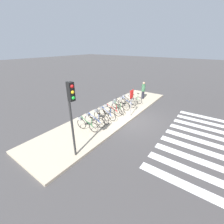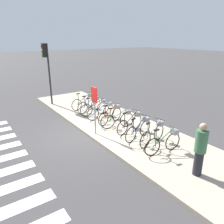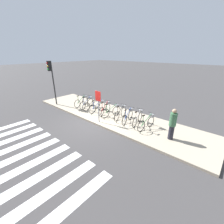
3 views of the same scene
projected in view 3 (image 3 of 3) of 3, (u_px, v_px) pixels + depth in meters
The scene contains 15 objects.
ground_plane at pixel (93, 124), 9.57m from camera, with size 120.00×120.00×0.00m, color #423F3F.
sidewalk at pixel (110, 115), 10.71m from camera, with size 13.56×3.32×0.12m.
parked_bicycle_0 at pixel (82, 101), 12.26m from camera, with size 0.46×1.55×0.96m.
parked_bicycle_1 at pixel (87, 102), 11.87m from camera, with size 0.46×1.54×0.96m.
parked_bicycle_2 at pixel (93, 104), 11.45m from camera, with size 0.49×1.53×0.96m.
parked_bicycle_3 at pixel (98, 106), 11.06m from camera, with size 0.46×1.55×0.96m.
parked_bicycle_4 at pixel (105, 108), 10.68m from camera, with size 0.52×1.52×0.96m.
parked_bicycle_5 at pixel (112, 110), 10.23m from camera, with size 0.62×1.49×0.96m.
parked_bicycle_6 at pixel (121, 112), 9.94m from camera, with size 0.46×1.54×0.96m.
parked_bicycle_7 at pixel (128, 116), 9.41m from camera, with size 0.48×1.53×0.96m.
parked_bicycle_8 at pixel (138, 117), 9.12m from camera, with size 0.49×1.53×0.96m.
parked_bicycle_9 at pixel (147, 122), 8.56m from camera, with size 0.46×1.55×0.96m.
pedestrian at pixel (172, 124), 7.37m from camera, with size 0.34×0.34×1.63m.
traffic_light at pixel (51, 74), 11.76m from camera, with size 0.24×0.40×3.52m.
sign_post at pixel (98, 101), 9.04m from camera, with size 0.44×0.07×1.99m.
Camera 3 is at (6.59, -5.67, 4.25)m, focal length 24.00 mm.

